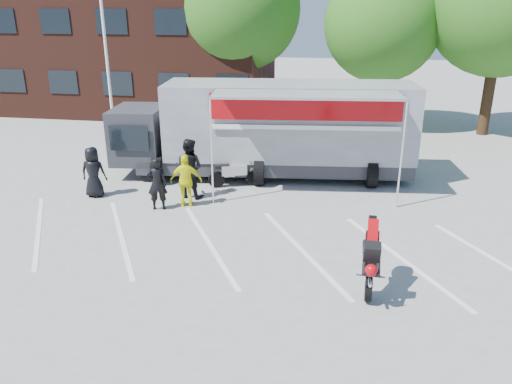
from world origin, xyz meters
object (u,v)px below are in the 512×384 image
(flagpole, at_px, (109,23))
(spectator_leather_b, at_px, (157,184))
(spectator_leather_a, at_px, (93,172))
(tree_left, at_px, (240,9))
(transporter_truck, at_px, (274,175))
(parked_motorcycle, at_px, (236,186))
(spectator_leather_c, at_px, (189,168))
(tree_right, at_px, (503,2))
(spectator_hivis, at_px, (186,181))
(tree_mid, at_px, (383,24))
(stunt_bike_rider, at_px, (367,286))

(flagpole, relative_size, spectator_leather_b, 5.00)
(spectator_leather_a, bearing_deg, tree_left, -105.09)
(tree_left, height_order, transporter_truck, tree_left)
(transporter_truck, distance_m, spectator_leather_b, 4.82)
(flagpole, xyz_separation_m, tree_left, (4.24, 6.00, 0.51))
(parked_motorcycle, height_order, spectator_leather_c, spectator_leather_c)
(tree_right, height_order, spectator_hivis, tree_right)
(flagpole, distance_m, tree_right, 16.88)
(tree_mid, xyz_separation_m, spectator_leather_a, (-9.25, -11.34, -4.13))
(tree_right, height_order, transporter_truck, tree_right)
(tree_mid, bearing_deg, stunt_bike_rider, -93.16)
(parked_motorcycle, xyz_separation_m, spectator_leather_b, (-1.86, -2.35, 0.80))
(spectator_leather_a, xyz_separation_m, spectator_leather_c, (3.00, 0.48, 0.14))
(tree_left, relative_size, spectator_hivis, 5.32)
(transporter_truck, relative_size, parked_motorcycle, 5.54)
(spectator_leather_b, xyz_separation_m, spectator_leather_c, (0.63, 1.16, 0.15))
(tree_mid, relative_size, stunt_bike_rider, 4.28)
(tree_right, distance_m, spectator_leather_a, 18.60)
(stunt_bike_rider, distance_m, spectator_hivis, 6.54)
(parked_motorcycle, bearing_deg, spectator_hivis, 131.49)
(tree_mid, xyz_separation_m, transporter_truck, (-3.90, -8.31, -4.94))
(spectator_leather_c, bearing_deg, spectator_leather_a, 20.29)
(stunt_bike_rider, xyz_separation_m, spectator_leather_a, (-8.39, 4.11, 0.81))
(tree_right, xyz_separation_m, transporter_truck, (-8.90, -7.81, -5.88))
(parked_motorcycle, relative_size, spectator_leather_b, 1.16)
(tree_right, bearing_deg, tree_left, 172.87)
(tree_mid, height_order, spectator_leather_a, tree_mid)
(spectator_leather_c, bearing_deg, spectator_leather_b, 72.75)
(tree_mid, bearing_deg, flagpole, -156.03)
(spectator_hivis, bearing_deg, stunt_bike_rider, 133.72)
(flagpole, bearing_deg, stunt_bike_rider, -45.14)
(tree_mid, distance_m, spectator_hivis, 13.77)
(transporter_truck, bearing_deg, spectator_leather_a, -156.63)
(spectator_leather_b, bearing_deg, transporter_truck, -142.55)
(tree_mid, height_order, transporter_truck, tree_mid)
(tree_left, relative_size, spectator_leather_a, 5.33)
(stunt_bike_rider, bearing_deg, spectator_hivis, 145.84)
(spectator_leather_b, height_order, spectator_hivis, spectator_hivis)
(spectator_leather_b, bearing_deg, tree_right, -149.67)
(tree_mid, relative_size, tree_right, 0.84)
(transporter_truck, distance_m, spectator_leather_c, 3.59)
(transporter_truck, relative_size, spectator_leather_b, 6.45)
(flagpole, height_order, spectator_leather_c, flagpole)
(tree_left, distance_m, tree_right, 12.10)
(tree_left, bearing_deg, transporter_truck, -71.61)
(spectator_leather_a, xyz_separation_m, spectator_hivis, (3.14, -0.30, 0.00))
(spectator_leather_c, bearing_deg, stunt_bike_rider, 150.77)
(tree_right, bearing_deg, spectator_hivis, -134.93)
(parked_motorcycle, bearing_deg, spectator_leather_b, 122.07)
(stunt_bike_rider, bearing_deg, tree_left, 112.28)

